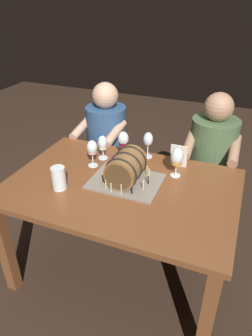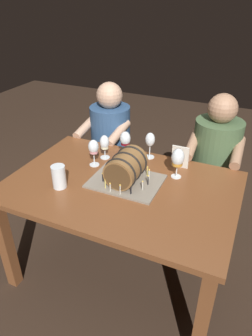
% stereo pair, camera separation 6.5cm
% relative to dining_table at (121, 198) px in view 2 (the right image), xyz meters
% --- Properties ---
extents(ground_plane, '(8.00, 8.00, 0.00)m').
position_rel_dining_table_xyz_m(ground_plane, '(0.00, 0.00, -0.64)').
color(ground_plane, '#332319').
extents(dining_table, '(1.39, 0.93, 0.74)m').
position_rel_dining_table_xyz_m(dining_table, '(0.00, 0.00, 0.00)').
color(dining_table, brown).
rests_on(dining_table, ground).
extents(barrel_cake, '(0.43, 0.33, 0.21)m').
position_rel_dining_table_xyz_m(barrel_cake, '(0.02, 0.04, 0.20)').
color(barrel_cake, gray).
rests_on(barrel_cake, dining_table).
extents(wine_glass_empty, '(0.07, 0.07, 0.19)m').
position_rel_dining_table_xyz_m(wine_glass_empty, '(0.03, 0.40, 0.24)').
color(wine_glass_empty, white).
rests_on(wine_glass_empty, dining_table).
extents(wine_glass_white, '(0.07, 0.07, 0.17)m').
position_rel_dining_table_xyz_m(wine_glass_white, '(-0.25, 0.26, 0.22)').
color(wine_glass_white, white).
rests_on(wine_glass_white, dining_table).
extents(wine_glass_red, '(0.07, 0.07, 0.19)m').
position_rel_dining_table_xyz_m(wine_glass_red, '(-0.13, 0.34, 0.23)').
color(wine_glass_red, white).
rests_on(wine_glass_red, dining_table).
extents(wine_glass_amber, '(0.08, 0.08, 0.20)m').
position_rel_dining_table_xyz_m(wine_glass_amber, '(0.28, 0.22, 0.24)').
color(wine_glass_amber, white).
rests_on(wine_glass_amber, dining_table).
extents(wine_glass_rose, '(0.07, 0.07, 0.18)m').
position_rel_dining_table_xyz_m(wine_glass_rose, '(-0.27, 0.14, 0.23)').
color(wine_glass_rose, white).
rests_on(wine_glass_rose, dining_table).
extents(beer_pint, '(0.08, 0.08, 0.14)m').
position_rel_dining_table_xyz_m(beer_pint, '(-0.32, -0.17, 0.17)').
color(beer_pint, white).
rests_on(beer_pint, dining_table).
extents(menu_card, '(0.11, 0.03, 0.16)m').
position_rel_dining_table_xyz_m(menu_card, '(0.27, 0.34, 0.19)').
color(menu_card, silver).
rests_on(menu_card, dining_table).
extents(person_seated_left, '(0.39, 0.47, 1.14)m').
position_rel_dining_table_xyz_m(person_seated_left, '(-0.44, 0.72, -0.11)').
color(person_seated_left, '#1B2D46').
rests_on(person_seated_left, ground).
extents(person_seated_right, '(0.39, 0.47, 1.16)m').
position_rel_dining_table_xyz_m(person_seated_right, '(0.44, 0.72, -0.10)').
color(person_seated_right, '#2A3A24').
rests_on(person_seated_right, ground).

